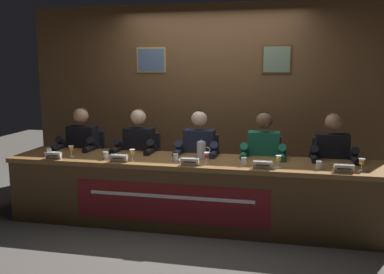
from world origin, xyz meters
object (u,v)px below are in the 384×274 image
conference_table (190,182)px  nameplate_center (190,162)px  chair_far_left (88,167)px  water_cup_right (244,162)px  juice_glass_far_right (362,162)px  water_cup_far_right (319,165)px  panelist_left (137,151)px  nameplate_right (263,165)px  juice_glass_right (279,159)px  chair_center (201,173)px  chair_far_right (329,179)px  nameplate_far_right (344,168)px  water_cup_center (176,158)px  document_stack_center (187,160)px  panelist_far_left (80,149)px  juice_glass_far_left (71,149)px  panelist_right (263,157)px  panelist_far_right (332,160)px  juice_glass_center (207,156)px  water_cup_left (106,156)px  panelist_center (198,154)px  nameplate_far_left (53,155)px  water_cup_far_left (49,152)px  juice_glass_left (132,153)px  chair_right (263,176)px  water_pitcher_central (201,150)px  nameplate_left (119,158)px  chair_left (143,170)px

conference_table → nameplate_center: 0.32m
chair_far_left → water_cup_right: chair_far_left is taller
juice_glass_far_right → water_cup_far_right: juice_glass_far_right is taller
juice_glass_far_right → panelist_left: bearing=168.1°
nameplate_right → juice_glass_right: (0.15, 0.09, 0.05)m
chair_center → chair_far_right: (1.52, 0.00, 0.00)m
nameplate_far_right → juice_glass_far_right: (0.17, 0.09, 0.05)m
conference_table → water_cup_center: bearing=-170.6°
chair_far_right → document_stack_center: (-1.56, -0.64, 0.30)m
water_cup_center → juice_glass_right: size_ratio=0.69×
conference_table → panelist_far_left: (-1.52, 0.47, 0.21)m
juice_glass_far_left → chair_center: size_ratio=0.14×
panelist_right → water_cup_center: bearing=-151.5°
water_cup_right → panelist_far_right: 1.08m
juice_glass_center → juice_glass_far_left: bearing=178.4°
water_cup_left → panelist_right: size_ratio=0.07×
chair_far_left → panelist_center: (1.52, -0.20, 0.28)m
panelist_far_left → chair_center: panelist_far_left is taller
nameplate_far_left → water_cup_far_left: bearing=133.4°
juice_glass_center → juice_glass_left: bearing=-179.2°
nameplate_far_left → water_cup_left: 0.58m
water_cup_right → panelist_far_right: bearing=29.4°
chair_far_left → panelist_left: panelist_left is taller
panelist_center → chair_right: (0.76, 0.20, -0.28)m
juice_glass_left → juice_glass_right: size_ratio=1.00×
panelist_far_right → water_cup_far_right: 0.57m
juice_glass_left → water_pitcher_central: bearing=19.9°
nameplate_left → water_cup_far_right: water_cup_far_right is taller
chair_right → chair_left: bearing=180.0°
chair_left → nameplate_right: chair_left is taller
panelist_center → panelist_right: same height
nameplate_center → juice_glass_far_right: 1.69m
juice_glass_right → water_cup_far_right: 0.40m
water_cup_far_right → juice_glass_far_left: bearing=179.1°
water_cup_far_right → nameplate_far_left: bearing=-177.7°
panelist_far_right → water_cup_left: bearing=-167.5°
chair_center → nameplate_right: bearing=-46.9°
juice_glass_center → panelist_right: bearing=43.2°
nameplate_right → water_cup_far_right: (0.55, 0.10, -0.00)m
panelist_left → nameplate_right: bearing=-22.3°
panelist_left → juice_glass_far_right: bearing=-11.9°
nameplate_left → nameplate_far_left: bearing=-178.8°
juice_glass_right → panelist_right: bearing=107.4°
chair_far_left → juice_glass_right: size_ratio=7.34×
panelist_right → nameplate_far_left: bearing=-164.1°
panelist_left → chair_center: (0.76, 0.20, -0.28)m
chair_far_left → chair_left: 0.76m
water_cup_far_left → panelist_right: bearing=11.5°
juice_glass_far_left → juice_glass_left: (0.75, -0.05, 0.00)m
water_cup_far_left → document_stack_center: size_ratio=0.36×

